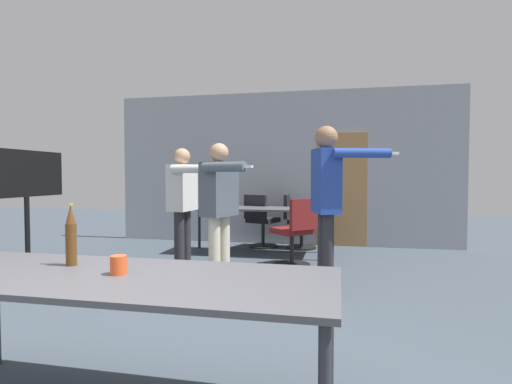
# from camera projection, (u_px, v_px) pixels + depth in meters

# --- Properties ---
(back_wall) EXTENTS (6.41, 0.12, 2.83)m
(back_wall) POSITION_uv_depth(u_px,v_px,m) (283.00, 169.00, 7.46)
(back_wall) COLOR #A3A8B2
(back_wall) RESTS_ON ground_plane
(conference_table_near) EXTENTS (2.33, 0.84, 0.75)m
(conference_table_near) POSITION_uv_depth(u_px,v_px,m) (114.00, 285.00, 2.09)
(conference_table_near) COLOR #4C4C51
(conference_table_near) RESTS_ON ground_plane
(conference_table_far) EXTENTS (2.33, 0.73, 0.75)m
(conference_table_far) POSITION_uv_depth(u_px,v_px,m) (257.00, 212.00, 6.48)
(conference_table_far) COLOR #4C4C51
(conference_table_far) RESTS_ON ground_plane
(tv_screen) EXTENTS (0.44, 1.22, 1.58)m
(tv_screen) POSITION_uv_depth(u_px,v_px,m) (26.00, 198.00, 4.85)
(tv_screen) COLOR black
(tv_screen) RESTS_ON ground_plane
(person_near_casual) EXTENTS (0.70, 0.81, 1.65)m
(person_near_casual) POSITION_uv_depth(u_px,v_px,m) (220.00, 200.00, 4.66)
(person_near_casual) COLOR beige
(person_near_casual) RESTS_ON ground_plane
(person_right_polo) EXTENTS (0.91, 0.57, 1.80)m
(person_right_polo) POSITION_uv_depth(u_px,v_px,m) (327.00, 192.00, 4.26)
(person_right_polo) COLOR #28282D
(person_right_polo) RESTS_ON ground_plane
(person_left_plaid) EXTENTS (0.75, 0.71, 1.65)m
(person_left_plaid) POSITION_uv_depth(u_px,v_px,m) (183.00, 197.00, 5.43)
(person_left_plaid) COLOR #28282D
(person_left_plaid) RESTS_ON ground_plane
(office_chair_far_left) EXTENTS (0.68, 0.69, 0.96)m
(office_chair_far_left) POSITION_uv_depth(u_px,v_px,m) (295.00, 234.00, 5.56)
(office_chair_far_left) COLOR black
(office_chair_far_left) RESTS_ON ground_plane
(office_chair_far_right) EXTENTS (0.60, 0.64, 0.94)m
(office_chair_far_right) POSITION_uv_depth(u_px,v_px,m) (261.00, 223.00, 7.05)
(office_chair_far_right) COLOR black
(office_chair_far_right) RESTS_ON ground_plane
(office_chair_mid_tucked) EXTENTS (0.55, 0.52, 0.94)m
(office_chair_mid_tucked) POSITION_uv_depth(u_px,v_px,m) (297.00, 223.00, 7.01)
(office_chair_mid_tucked) COLOR black
(office_chair_mid_tucked) RESTS_ON ground_plane
(beer_bottle) EXTENTS (0.06, 0.06, 0.36)m
(beer_bottle) POSITION_uv_depth(u_px,v_px,m) (71.00, 236.00, 2.29)
(beer_bottle) COLOR #563314
(beer_bottle) RESTS_ON conference_table_near
(drink_cup) EXTENTS (0.08, 0.08, 0.10)m
(drink_cup) POSITION_uv_depth(u_px,v_px,m) (118.00, 265.00, 2.09)
(drink_cup) COLOR #E05123
(drink_cup) RESTS_ON conference_table_near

